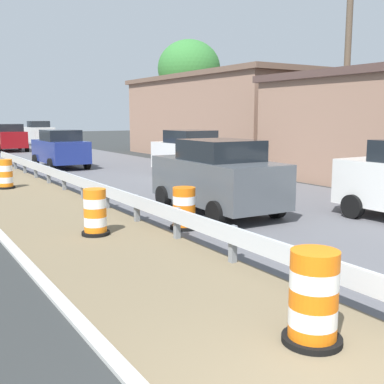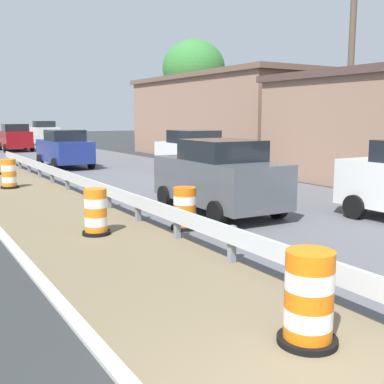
{
  "view_description": "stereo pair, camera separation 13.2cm",
  "coord_description": "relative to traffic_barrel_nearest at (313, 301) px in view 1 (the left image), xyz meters",
  "views": [
    {
      "loc": [
        -3.17,
        -2.54,
        2.7
      ],
      "look_at": [
        2.08,
        5.94,
        1.11
      ],
      "focal_mm": 44.88,
      "sensor_mm": 36.0,
      "label": 1
    },
    {
      "loc": [
        -3.06,
        -2.6,
        2.7
      ],
      "look_at": [
        2.08,
        5.94,
        1.11
      ],
      "focal_mm": 44.88,
      "sensor_mm": 36.0,
      "label": 2
    }
  ],
  "objects": [
    {
      "name": "car_lead_far_lane",
      "position": [
        3.28,
        21.1,
        0.47
      ],
      "size": [
        2.13,
        4.27,
        1.98
      ],
      "rotation": [
        0.0,
        0.0,
        1.59
      ],
      "color": "navy",
      "rests_on": "ground"
    },
    {
      "name": "traffic_barrel_nearest",
      "position": [
        0.0,
        0.0,
        0.0
      ],
      "size": [
        0.73,
        0.73,
        1.14
      ],
      "color": "orange",
      "rests_on": "ground"
    },
    {
      "name": "utility_pole_near",
      "position": [
        10.64,
        8.84,
        3.57
      ],
      "size": [
        0.24,
        1.8,
        7.87
      ],
      "color": "brown",
      "rests_on": "ground"
    },
    {
      "name": "roadside_shop_far",
      "position": [
        15.82,
        22.6,
        2.15
      ],
      "size": [
        9.33,
        15.53,
        5.31
      ],
      "color": "#93705B",
      "rests_on": "ground"
    },
    {
      "name": "traffic_barrel_far",
      "position": [
        -0.64,
        14.95,
        -0.02
      ],
      "size": [
        0.66,
        0.66,
        1.09
      ],
      "color": "orange",
      "rests_on": "ground"
    },
    {
      "name": "traffic_barrel_mid",
      "position": [
        -0.32,
        6.41,
        -0.04
      ],
      "size": [
        0.64,
        0.64,
        1.06
      ],
      "color": "orange",
      "rests_on": "ground"
    },
    {
      "name": "car_trailing_near_lane",
      "position": [
        7.28,
        41.04,
        0.59
      ],
      "size": [
        2.02,
        4.08,
        2.23
      ],
      "rotation": [
        0.0,
        0.0,
        -1.57
      ],
      "color": "silver",
      "rests_on": "ground"
    },
    {
      "name": "car_mid_far_lane",
      "position": [
        7.04,
        14.1,
        0.52
      ],
      "size": [
        2.16,
        4.25,
        2.07
      ],
      "rotation": [
        0.0,
        0.0,
        -1.54
      ],
      "color": "silver",
      "rests_on": "ground"
    },
    {
      "name": "tree_roadside",
      "position": [
        15.17,
        27.64,
        5.65
      ],
      "size": [
        4.68,
        4.68,
        8.3
      ],
      "color": "brown",
      "rests_on": "ground"
    },
    {
      "name": "car_lead_near_lane",
      "position": [
        3.52,
        35.04,
        0.52
      ],
      "size": [
        2.27,
        4.35,
        2.08
      ],
      "rotation": [
        0.0,
        0.0,
        1.54
      ],
      "color": "maroon",
      "rests_on": "ground"
    },
    {
      "name": "car_distant_b",
      "position": [
        3.51,
        7.06,
        0.51
      ],
      "size": [
        2.24,
        4.43,
        2.05
      ],
      "rotation": [
        0.0,
        0.0,
        1.54
      ],
      "color": "#4C5156",
      "rests_on": "ground"
    },
    {
      "name": "traffic_barrel_close",
      "position": [
        1.71,
        5.86,
        -0.06
      ],
      "size": [
        0.68,
        0.68,
        1.01
      ],
      "color": "orange",
      "rests_on": "ground"
    }
  ]
}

